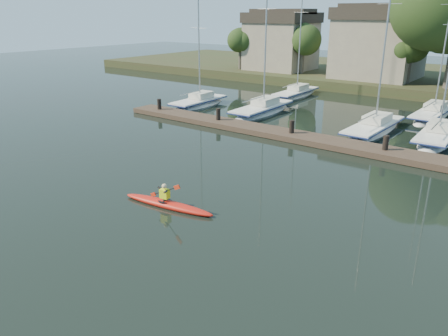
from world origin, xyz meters
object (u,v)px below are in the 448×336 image
Objects in this scene: sailboat_2 at (373,134)px; sailboat_5 at (296,98)px; sailboat_1 at (262,115)px; sailboat_6 at (432,119)px; sailboat_3 at (436,143)px; kayak at (167,203)px; sailboat_0 at (199,108)px; dock at (335,143)px.

sailboat_5 is (-10.78, 8.84, 0.01)m from sailboat_2.
sailboat_6 is at bearing 29.83° from sailboat_1.
sailboat_3 is at bearing -1.86° from sailboat_1.
sailboat_6 reaches higher than kayak.
sailboat_2 is at bearing -0.80° from sailboat_0.
sailboat_2 is 1.16× the size of sailboat_3.
dock is at bearing -101.50° from sailboat_6.
sailboat_0 is at bearing -154.60° from sailboat_6.
sailboat_3 is at bearing 61.38° from kayak.
kayak is at bearing -99.74° from sailboat_6.
sailboat_1 is 13.23m from sailboat_3.
sailboat_0 is at bearing 163.30° from dock.
dock is 2.57× the size of sailboat_5.
sailboat_0 is at bearing -179.79° from sailboat_3.
dock is 4.93m from sailboat_2.
sailboat_2 is (2.59, 17.31, -0.35)m from kayak.
sailboat_2 reaches higher than sailboat_3.
kayak is 25.15m from sailboat_6.
sailboat_2 reaches higher than sailboat_0.
sailboat_1 reaches higher than sailboat_0.
sailboat_0 is 0.93× the size of sailboat_3.
sailboat_6 reaches higher than dock.
sailboat_2 is 7.68m from sailboat_6.
kayak is 18.94m from sailboat_1.
sailboat_2 reaches higher than sailboat_5.
dock is at bearing 72.77° from kayak.
sailboat_3 is (19.23, 0.89, 0.00)m from sailboat_0.
sailboat_3 reaches higher than dock.
sailboat_2 reaches higher than kayak.
sailboat_3 is at bearing 6.80° from sailboat_2.
sailboat_2 is (9.27, -0.41, 0.01)m from sailboat_1.
sailboat_6 reaches higher than sailboat_0.
sailboat_5 is at bearing 147.78° from sailboat_3.
sailboat_5 reaches higher than dock.
sailboat_6 is at bearing 102.76° from sailboat_3.
sailboat_5 is at bearing 126.48° from dock.
kayak is at bearing -71.20° from sailboat_1.
sailboat_3 reaches higher than sailboat_0.
sailboat_1 is at bearing 102.33° from kayak.
sailboat_3 is (6.55, 17.72, -0.35)m from kayak.
sailboat_2 is at bearing -40.78° from sailboat_5.
sailboat_2 is 1.00× the size of sailboat_6.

